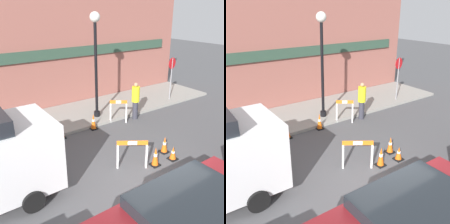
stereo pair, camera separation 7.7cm
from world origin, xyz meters
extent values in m
plane|color=#4C4C4F|center=(0.00, 0.00, 0.00)|extent=(60.00, 60.00, 0.00)
cube|color=gray|center=(0.00, 6.09, 0.06)|extent=(18.00, 3.18, 0.13)
cube|color=#93564C|center=(0.00, 7.76, 2.75)|extent=(18.00, 0.12, 5.50)
cube|color=#2D4738|center=(0.00, 7.65, 2.80)|extent=(16.20, 0.10, 0.50)
cylinder|color=black|center=(1.71, 5.28, 0.25)|extent=(0.29, 0.29, 0.24)
cylinder|color=black|center=(1.71, 5.28, 2.25)|extent=(0.13, 0.13, 4.24)
sphere|color=silver|center=(1.71, 5.28, 4.55)|extent=(0.44, 0.44, 0.44)
cylinder|color=gray|center=(6.29, 4.99, 1.28)|extent=(0.06, 0.06, 2.29)
cylinder|color=red|center=(6.29, 4.99, 2.15)|extent=(0.60, 0.11, 0.60)
cube|color=white|center=(2.56, 4.14, 0.46)|extent=(0.13, 0.14, 0.92)
cube|color=white|center=(1.98, 4.56, 0.46)|extent=(0.13, 0.14, 0.92)
cube|color=orange|center=(2.27, 4.35, 0.99)|extent=(0.64, 0.48, 0.15)
cube|color=white|center=(2.27, 4.35, 0.99)|extent=(0.20, 0.16, 0.14)
cube|color=white|center=(0.07, 1.43, 0.42)|extent=(0.12, 0.14, 0.84)
cube|color=white|center=(0.85, 0.90, 0.42)|extent=(0.12, 0.14, 0.84)
cube|color=orange|center=(0.46, 1.17, 0.92)|extent=(0.84, 0.57, 0.15)
cube|color=white|center=(0.46, 1.17, 0.92)|extent=(0.27, 0.19, 0.14)
cube|color=black|center=(-0.53, 4.40, 0.02)|extent=(0.30, 0.30, 0.04)
cone|color=orange|center=(-0.53, 4.40, 0.29)|extent=(0.23, 0.22, 0.50)
cylinder|color=white|center=(-0.53, 4.40, 0.31)|extent=(0.13, 0.13, 0.07)
cube|color=black|center=(2.05, 1.24, 0.02)|extent=(0.30, 0.30, 0.04)
cone|color=orange|center=(2.05, 1.24, 0.33)|extent=(0.22, 0.23, 0.59)
cylinder|color=white|center=(2.05, 1.24, 0.36)|extent=(0.13, 0.13, 0.08)
cube|color=black|center=(1.94, 0.73, 0.02)|extent=(0.30, 0.30, 0.04)
cone|color=orange|center=(1.94, 0.73, 0.27)|extent=(0.22, 0.23, 0.45)
cylinder|color=white|center=(1.94, 0.73, 0.29)|extent=(0.13, 0.13, 0.06)
cube|color=black|center=(1.18, 0.81, 0.02)|extent=(0.30, 0.30, 0.04)
cone|color=orange|center=(1.18, 0.81, 0.36)|extent=(0.23, 0.23, 0.64)
cylinder|color=white|center=(1.18, 0.81, 0.39)|extent=(0.13, 0.13, 0.09)
cube|color=black|center=(0.97, 4.40, 0.02)|extent=(0.30, 0.30, 0.04)
cone|color=orange|center=(0.97, 4.40, 0.38)|extent=(0.23, 0.22, 0.68)
cylinder|color=white|center=(0.97, 4.40, 0.41)|extent=(0.13, 0.13, 0.09)
cylinder|color=#33333D|center=(3.18, 4.25, 0.43)|extent=(0.36, 0.36, 0.86)
cylinder|color=yellow|center=(3.18, 4.25, 1.21)|extent=(0.50, 0.50, 0.71)
sphere|color=tan|center=(3.18, 4.25, 1.66)|extent=(0.26, 0.26, 0.19)
cube|color=#1E2328|center=(-0.82, -2.09, 1.40)|extent=(2.17, 1.54, 0.50)
cylinder|color=black|center=(0.40, -1.25, 0.30)|extent=(0.60, 0.18, 0.60)
cylinder|color=black|center=(-2.86, 3.09, 0.30)|extent=(0.60, 0.18, 0.60)
cylinder|color=black|center=(-2.86, 1.08, 0.30)|extent=(0.60, 0.18, 0.60)
camera|label=1|loc=(-4.31, -4.46, 4.94)|focal=42.00mm
camera|label=2|loc=(-4.25, -4.51, 4.94)|focal=42.00mm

